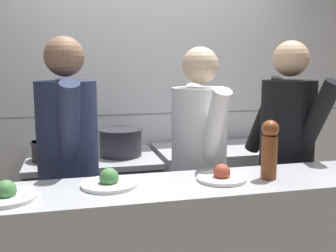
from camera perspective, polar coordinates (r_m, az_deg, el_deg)
name	(u,v)px	position (r m, az deg, el deg)	size (l,w,h in m)	color
wall_back_tiled	(146,97)	(3.46, -3.17, 4.28)	(8.00, 0.06, 2.60)	white
oven_range	(94,211)	(3.20, -10.69, -12.07)	(0.97, 0.71, 0.88)	#38383D
prep_counter	(220,200)	(3.41, 7.52, -10.57)	(1.05, 0.65, 0.90)	#B7BABF
stock_pot	(52,150)	(3.02, -16.51, -3.30)	(0.30, 0.30, 0.14)	#2D2D33
sauce_pot	(121,142)	(3.04, -6.90, -2.28)	(0.34, 0.34, 0.21)	#2D2D33
mixing_bowl_steel	(191,143)	(3.18, 3.33, -2.45)	(0.29, 0.29, 0.11)	#B7BABF
plated_dish_main	(6,195)	(1.84, -22.45, -9.22)	(0.26, 0.26, 0.09)	white
plated_dish_appetiser	(109,182)	(1.91, -8.54, -8.00)	(0.27, 0.27, 0.09)	white
plated_dish_dessert	(222,176)	(1.99, 7.81, -7.25)	(0.25, 0.25, 0.09)	white
pepper_mill	(269,148)	(2.04, 14.51, -3.13)	(0.09, 0.09, 0.30)	brown
chef_head_cook	(69,168)	(2.42, -14.20, -5.96)	(0.38, 0.76, 1.74)	black
chef_sous	(199,168)	(2.48, 4.49, -6.11)	(0.37, 0.74, 1.69)	black
chef_line	(286,158)	(2.74, 16.76, -4.45)	(0.44, 0.75, 1.73)	black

